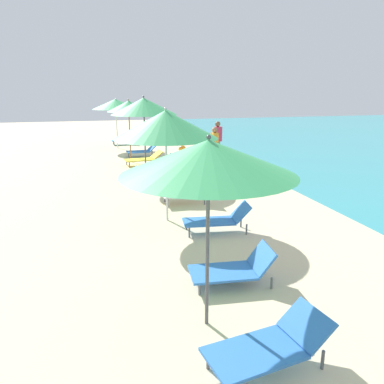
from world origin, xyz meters
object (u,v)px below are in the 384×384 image
(lounger_fifth_inland, at_px, (169,177))
(lounger_sixth_shoreside, at_px, (142,151))
(umbrella_fourth, at_px, (166,124))
(lounger_third_inland, at_px, (270,345))
(umbrella_farthest, at_px, (116,104))
(person_walking_mid, at_px, (218,137))
(lounger_fifth_shoreside, at_px, (157,164))
(person_walking_near, at_px, (214,143))
(umbrella_fifth, at_px, (144,106))
(lounger_fourth_shoreside, at_px, (186,193))
(lounger_farthest_shoreside, at_px, (123,139))
(lounger_sixth_inland, at_px, (144,158))
(umbrella_third, at_px, (208,158))
(lounger_fourth_inland, at_px, (218,219))
(umbrella_sixth, at_px, (129,106))
(lounger_third_shoreside, at_px, (234,268))
(beach_ball, at_px, (182,149))

(lounger_fifth_inland, distance_m, lounger_sixth_shoreside, 5.83)
(umbrella_fourth, distance_m, lounger_sixth_shoreside, 9.31)
(lounger_third_inland, height_order, lounger_fifth_inland, lounger_third_inland)
(umbrella_farthest, xyz_separation_m, person_walking_mid, (4.04, -4.93, -1.26))
(lounger_fifth_shoreside, relative_size, person_walking_near, 0.96)
(umbrella_fifth, bearing_deg, lounger_fourth_shoreside, -77.85)
(lounger_farthest_shoreside, distance_m, person_walking_mid, 7.23)
(lounger_fourth_shoreside, distance_m, lounger_sixth_inland, 5.83)
(lounger_fifth_inland, xyz_separation_m, umbrella_farthest, (-1.03, 8.91, 2.00))
(umbrella_third, height_order, umbrella_fifth, umbrella_fifth)
(umbrella_third, xyz_separation_m, lounger_fourth_inland, (1.26, 3.24, -2.00))
(umbrella_third, relative_size, lounger_sixth_inland, 1.61)
(umbrella_farthest, bearing_deg, lounger_sixth_shoreside, -73.33)
(lounger_fourth_shoreside, bearing_deg, lounger_third_inland, 85.51)
(person_walking_near, bearing_deg, lounger_fourth_inland, 71.28)
(lounger_fourth_inland, relative_size, lounger_fifth_inland, 1.06)
(lounger_fourth_shoreside, bearing_deg, lounger_farthest_shoreside, -85.63)
(lounger_fourth_inland, bearing_deg, lounger_sixth_inland, -79.27)
(lounger_fifth_shoreside, height_order, lounger_fifth_inland, lounger_fifth_shoreside)
(lounger_fifth_shoreside, relative_size, person_walking_mid, 0.91)
(umbrella_third, distance_m, lounger_fourth_shoreside, 6.01)
(lounger_fourth_shoreside, xyz_separation_m, lounger_sixth_inland, (-0.37, 5.82, -0.02))
(lounger_fifth_shoreside, height_order, person_walking_near, person_walking_near)
(lounger_fourth_inland, bearing_deg, umbrella_sixth, -76.67)
(lounger_third_inland, relative_size, umbrella_fifth, 0.53)
(lounger_fourth_shoreside, height_order, lounger_sixth_shoreside, lounger_sixth_shoreside)
(person_walking_mid, bearing_deg, lounger_fourth_inland, -46.36)
(lounger_fourth_shoreside, relative_size, lounger_farthest_shoreside, 1.04)
(lounger_third_shoreside, xyz_separation_m, umbrella_fifth, (-0.36, 7.75, 2.28))
(lounger_fifth_shoreside, height_order, beach_ball, lounger_fifth_shoreside)
(lounger_third_inland, relative_size, lounger_fifth_shoreside, 0.97)
(person_walking_near, bearing_deg, lounger_fifth_inland, 45.22)
(umbrella_third, height_order, lounger_third_inland, umbrella_third)
(lounger_third_inland, xyz_separation_m, person_walking_near, (2.94, 11.09, 0.70))
(umbrella_third, height_order, person_walking_mid, umbrella_third)
(lounger_fifth_inland, relative_size, person_walking_near, 0.88)
(person_walking_near, height_order, person_walking_mid, person_walking_mid)
(umbrella_sixth, height_order, person_walking_mid, umbrella_sixth)
(lounger_sixth_shoreside, relative_size, lounger_farthest_shoreside, 1.12)
(umbrella_fifth, relative_size, lounger_sixth_shoreside, 2.07)
(umbrella_third, bearing_deg, lounger_fifth_inland, 82.54)
(lounger_third_shoreside, distance_m, lounger_sixth_shoreside, 12.42)
(person_walking_near, bearing_deg, beach_ball, -85.50)
(umbrella_fifth, xyz_separation_m, lounger_fifth_inland, (0.59, -1.17, -2.22))
(umbrella_fourth, relative_size, umbrella_sixth, 1.01)
(umbrella_sixth, height_order, umbrella_farthest, umbrella_sixth)
(umbrella_fourth, distance_m, person_walking_near, 6.69)
(lounger_third_shoreside, bearing_deg, lounger_fourth_inland, -96.83)
(lounger_farthest_shoreside, bearing_deg, person_walking_mid, 118.02)
(lounger_fourth_shoreside, relative_size, umbrella_sixth, 0.48)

